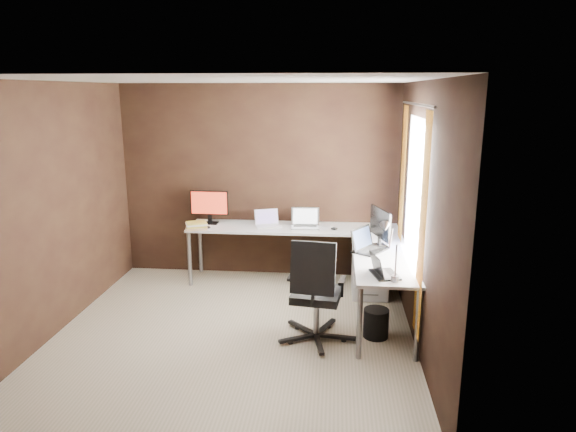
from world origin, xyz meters
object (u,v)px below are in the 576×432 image
object	(u,v)px
wastebasket	(376,323)
monitor_right	(380,225)
laptop_white	(267,222)
laptop_black_big	(367,246)
laptop_black_small	(382,271)
desk_lamp	(389,244)
monitor_left	(209,205)
office_chair	(316,311)
laptop_silver	(305,223)
drawer_pedestal	(370,271)
book_stack	(197,226)

from	to	relation	value
wastebasket	monitor_right	bearing A→B (deg)	84.68
laptop_white	laptop_black_big	size ratio (longest dim) A/B	0.79
laptop_black_small	desk_lamp	distance (m)	0.30
monitor_left	office_chair	bearing A→B (deg)	-48.26
laptop_white	laptop_black_small	bearing A→B (deg)	-72.37
office_chair	laptop_black_small	bearing A→B (deg)	0.36
laptop_silver	drawer_pedestal	bearing A→B (deg)	-27.56
laptop_white	desk_lamp	xyz separation A→B (m)	(1.34, -1.78, 0.29)
laptop_silver	laptop_black_small	size ratio (longest dim) A/B	1.03
drawer_pedestal	wastebasket	world-z (taller)	drawer_pedestal
laptop_white	office_chair	world-z (taller)	office_chair
monitor_left	book_stack	bearing A→B (deg)	-108.45
monitor_left	wastebasket	bearing A→B (deg)	-36.06
monitor_left	laptop_white	bearing A→B (deg)	-3.63
desk_lamp	laptop_white	bearing A→B (deg)	122.56
book_stack	desk_lamp	world-z (taller)	desk_lamp
drawer_pedestal	laptop_white	world-z (taller)	laptop_white
laptop_black_big	desk_lamp	world-z (taller)	desk_lamp
laptop_black_big	office_chair	xyz separation A→B (m)	(-0.52, -0.69, -0.47)
monitor_right	laptop_silver	world-z (taller)	monitor_right
desk_lamp	monitor_right	bearing A→B (deg)	84.90
monitor_right	office_chair	bearing A→B (deg)	123.74
laptop_black_small	book_stack	world-z (taller)	laptop_black_small
laptop_black_big	desk_lamp	distance (m)	0.91
laptop_black_small	book_stack	bearing A→B (deg)	41.72
office_chair	laptop_black_big	bearing A→B (deg)	60.77
monitor_left	book_stack	xyz separation A→B (m)	(-0.10, -0.28, -0.20)
monitor_right	laptop_black_small	size ratio (longest dim) A/B	1.40
laptop_white	office_chair	distance (m)	1.82
book_stack	desk_lamp	xyz separation A→B (m)	(2.20, -1.56, 0.29)
laptop_white	desk_lamp	size ratio (longest dim) A/B	0.67
drawer_pedestal	wastebasket	bearing A→B (deg)	-90.04
monitor_right	desk_lamp	world-z (taller)	desk_lamp
laptop_white	wastebasket	size ratio (longest dim) A/B	1.22
laptop_white	desk_lamp	distance (m)	2.25
monitor_left	monitor_right	distance (m)	2.27
laptop_white	laptop_black_small	distance (m)	2.14
laptop_black_big	book_stack	xyz separation A→B (m)	(-2.06, 0.71, -0.01)
monitor_left	office_chair	xyz separation A→B (m)	(1.45, -1.68, -0.66)
monitor_right	book_stack	distance (m)	2.29
drawer_pedestal	book_stack	size ratio (longest dim) A/B	1.91
monitor_left	book_stack	distance (m)	0.36
laptop_black_small	wastebasket	size ratio (longest dim) A/B	1.23
book_stack	wastebasket	xyz separation A→B (m)	(2.15, -1.26, -0.63)
drawer_pedestal	book_stack	distance (m)	2.20
laptop_black_big	book_stack	distance (m)	2.18
laptop_silver	desk_lamp	xyz separation A→B (m)	(0.86, -1.77, 0.28)
laptop_silver	wastebasket	size ratio (longest dim) A/B	1.26
wastebasket	desk_lamp	bearing A→B (deg)	-79.64
book_stack	office_chair	size ratio (longest dim) A/B	0.30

